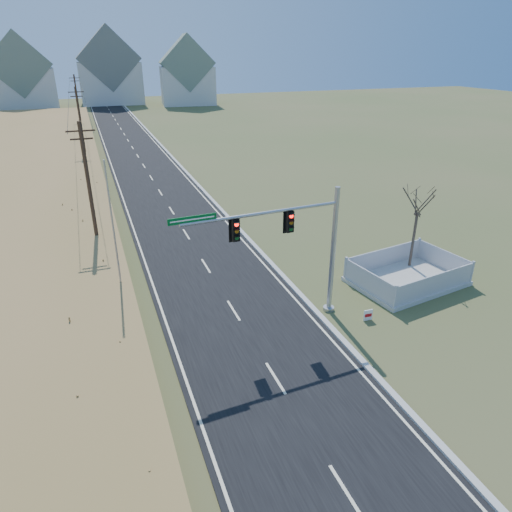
% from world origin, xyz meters
% --- Properties ---
extents(ground, '(260.00, 260.00, 0.00)m').
position_xyz_m(ground, '(0.00, 0.00, 0.00)').
color(ground, '#455428').
rests_on(ground, ground).
extents(road, '(8.00, 180.00, 0.06)m').
position_xyz_m(road, '(0.00, 50.00, 0.03)').
color(road, black).
rests_on(road, ground).
extents(curb, '(0.30, 180.00, 0.18)m').
position_xyz_m(curb, '(4.15, 50.00, 0.09)').
color(curb, '#B2AFA8').
rests_on(curb, ground).
extents(utility_pole_near, '(1.80, 0.26, 9.00)m').
position_xyz_m(utility_pole_near, '(-6.50, 15.00, 4.68)').
color(utility_pole_near, '#422D1E').
rests_on(utility_pole_near, ground).
extents(utility_pole_mid, '(1.80, 0.26, 9.00)m').
position_xyz_m(utility_pole_mid, '(-6.50, 45.00, 4.68)').
color(utility_pole_mid, '#422D1E').
rests_on(utility_pole_mid, ground).
extents(utility_pole_far, '(1.80, 0.26, 9.00)m').
position_xyz_m(utility_pole_far, '(-6.50, 75.00, 4.68)').
color(utility_pole_far, '#422D1E').
rests_on(utility_pole_far, ground).
extents(condo_nnw, '(14.93, 11.17, 17.03)m').
position_xyz_m(condo_nnw, '(-18.00, 108.00, 6.94)').
color(condo_nnw, silver).
rests_on(condo_nnw, ground).
extents(condo_n, '(15.27, 10.20, 18.54)m').
position_xyz_m(condo_n, '(2.00, 112.00, 7.61)').
color(condo_n, silver).
rests_on(condo_n, ground).
extents(condo_ne, '(14.12, 10.51, 16.52)m').
position_xyz_m(condo_ne, '(20.00, 104.00, 6.84)').
color(condo_ne, silver).
rests_on(condo_ne, ground).
extents(traffic_signal_mast, '(8.79, 0.85, 7.00)m').
position_xyz_m(traffic_signal_mast, '(3.11, 2.21, 4.32)').
color(traffic_signal_mast, '#9EA0A5').
rests_on(traffic_signal_mast, ground).
extents(fence_enclosure, '(7.18, 5.44, 1.50)m').
position_xyz_m(fence_enclosure, '(11.01, 3.51, 0.29)').
color(fence_enclosure, '#B7B5AD').
rests_on(fence_enclosure, ground).
extents(open_sign, '(0.51, 0.08, 0.63)m').
position_xyz_m(open_sign, '(6.39, 0.65, 0.33)').
color(open_sign, white).
rests_on(open_sign, ground).
extents(flagpole, '(0.37, 0.37, 8.13)m').
position_xyz_m(flagpole, '(-5.58, 7.18, 3.25)').
color(flagpole, '#B7B5AD').
rests_on(flagpole, ground).
extents(bare_tree, '(2.21, 2.21, 5.85)m').
position_xyz_m(bare_tree, '(12.41, 5.08, 4.71)').
color(bare_tree, '#4C3F33').
rests_on(bare_tree, ground).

